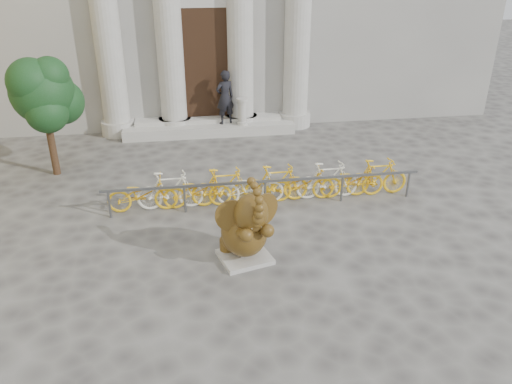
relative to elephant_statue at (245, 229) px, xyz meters
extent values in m
plane|color=#474442|center=(-0.16, -1.04, -0.73)|extent=(80.00, 80.00, 0.00)
cube|color=black|center=(-0.16, 8.88, 1.57)|extent=(2.40, 0.16, 4.00)
cylinder|color=#A8A59E|center=(-3.36, 8.76, 3.27)|extent=(0.90, 0.90, 8.00)
cylinder|color=#A8A59E|center=(-1.36, 8.76, 3.27)|extent=(0.90, 0.90, 8.00)
cylinder|color=#A8A59E|center=(1.04, 8.76, 3.27)|extent=(0.90, 0.90, 8.00)
cylinder|color=#A8A59E|center=(3.04, 8.76, 3.27)|extent=(0.90, 0.90, 8.00)
cube|color=#A8A59E|center=(-0.16, 8.36, -0.55)|extent=(6.00, 1.20, 0.36)
cube|color=#A8A59E|center=(-0.01, 0.03, -0.68)|extent=(1.20, 1.13, 0.10)
ellipsoid|color=black|center=(-0.06, 0.24, -0.33)|extent=(1.02, 0.99, 0.64)
ellipsoid|color=black|center=(-0.01, 0.05, -0.05)|extent=(1.24, 1.41, 1.04)
cylinder|color=black|center=(-0.36, 0.30, -0.50)|extent=(0.37, 0.37, 0.26)
cylinder|color=black|center=(0.17, 0.44, -0.50)|extent=(0.37, 0.37, 0.26)
cylinder|color=black|center=(-0.13, -0.39, 0.15)|extent=(0.38, 0.64, 0.40)
cylinder|color=black|center=(0.30, -0.28, 0.15)|extent=(0.38, 0.64, 0.40)
ellipsoid|color=black|center=(0.08, -0.30, 0.51)|extent=(0.82, 0.79, 0.80)
cylinder|color=black|center=(-0.28, -0.27, 0.47)|extent=(0.68, 0.09, 0.68)
cylinder|color=black|center=(0.38, -0.10, 0.47)|extent=(0.60, 0.41, 0.68)
cone|color=beige|center=(0.01, -0.52, 0.35)|extent=(0.17, 0.23, 0.11)
cone|color=beige|center=(0.25, -0.46, 0.35)|extent=(0.07, 0.23, 0.11)
cube|color=slate|center=(0.82, 2.36, -0.03)|extent=(8.00, 0.06, 0.06)
cylinder|color=slate|center=(-2.98, 2.36, -0.38)|extent=(0.06, 0.06, 0.70)
cylinder|color=slate|center=(-1.18, 2.36, -0.38)|extent=(0.06, 0.06, 0.70)
cylinder|color=slate|center=(0.82, 2.36, -0.38)|extent=(0.06, 0.06, 0.70)
cylinder|color=slate|center=(2.82, 2.36, -0.38)|extent=(0.06, 0.06, 0.70)
cylinder|color=slate|center=(4.62, 2.36, -0.38)|extent=(0.06, 0.06, 0.70)
imported|color=yellow|center=(-2.20, 2.61, -0.23)|extent=(1.70, 0.50, 1.00)
imported|color=white|center=(-1.53, 2.61, -0.23)|extent=(1.66, 0.47, 1.00)
imported|color=yellow|center=(-0.86, 2.61, -0.23)|extent=(1.70, 0.50, 1.00)
imported|color=yellow|center=(-0.19, 2.61, -0.23)|extent=(1.66, 0.47, 1.00)
imported|color=white|center=(0.48, 2.61, -0.23)|extent=(1.70, 0.50, 1.00)
imported|color=yellow|center=(1.16, 2.61, -0.23)|extent=(1.66, 0.47, 1.00)
imported|color=yellow|center=(1.83, 2.61, -0.23)|extent=(1.70, 0.50, 1.00)
imported|color=white|center=(2.50, 2.61, -0.23)|extent=(1.66, 0.47, 1.00)
imported|color=yellow|center=(3.17, 2.61, -0.23)|extent=(1.70, 0.50, 1.00)
imported|color=yellow|center=(3.84, 2.61, -0.23)|extent=(1.66, 0.47, 1.00)
cylinder|color=#332114|center=(-4.82, 5.35, 0.30)|extent=(0.21, 0.21, 2.06)
sphere|color=black|center=(-4.82, 5.35, 1.68)|extent=(1.72, 1.72, 1.72)
sphere|color=black|center=(-4.41, 5.58, 1.33)|extent=(1.26, 1.26, 1.26)
sphere|color=black|center=(-5.16, 5.64, 1.45)|extent=(1.15, 1.15, 1.15)
sphere|color=black|center=(-4.70, 5.01, 1.22)|extent=(1.15, 1.15, 1.15)
sphere|color=black|center=(-4.99, 5.12, 2.02)|extent=(1.26, 1.26, 1.26)
sphere|color=black|center=(-4.53, 5.24, 2.14)|extent=(1.03, 1.03, 1.03)
imported|color=black|center=(0.42, 8.30, 0.57)|extent=(0.80, 0.68, 1.87)
cylinder|color=#A8A59E|center=(0.99, 8.06, -0.31)|extent=(0.38, 0.38, 0.11)
cylinder|color=#A8A59E|center=(0.99, 8.06, 0.06)|extent=(0.27, 0.27, 0.86)
cylinder|color=#A8A59E|center=(0.99, 8.06, 0.52)|extent=(0.38, 0.38, 0.10)
camera|label=1|loc=(-1.14, -8.75, 5.03)|focal=35.00mm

